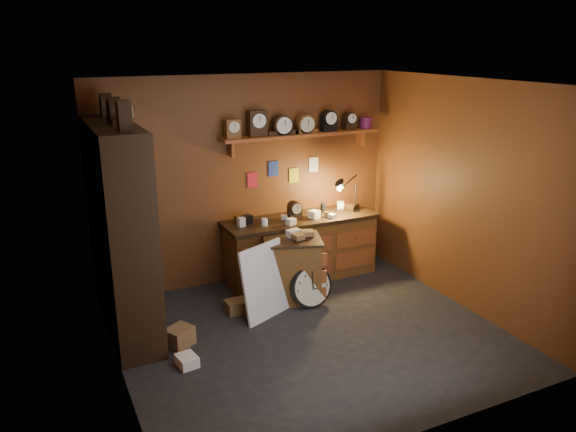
# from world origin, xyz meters

# --- Properties ---
(floor) EXTENTS (4.00, 4.00, 0.00)m
(floor) POSITION_xyz_m (0.00, 0.00, 0.00)
(floor) COLOR black
(floor) RESTS_ON ground
(room_shell) EXTENTS (4.02, 3.62, 2.71)m
(room_shell) POSITION_xyz_m (0.04, 0.11, 1.72)
(room_shell) COLOR brown
(room_shell) RESTS_ON ground
(shelving_unit) EXTENTS (0.47, 1.60, 2.58)m
(shelving_unit) POSITION_xyz_m (-1.79, 0.98, 1.25)
(shelving_unit) COLOR black
(shelving_unit) RESTS_ON ground
(workbench) EXTENTS (2.08, 0.66, 1.36)m
(workbench) POSITION_xyz_m (0.61, 1.47, 0.47)
(workbench) COLOR brown
(workbench) RESTS_ON ground
(low_cabinet) EXTENTS (0.85, 0.78, 0.89)m
(low_cabinet) POSITION_xyz_m (0.22, 0.93, 0.43)
(low_cabinet) COLOR brown
(low_cabinet) RESTS_ON ground
(big_round_clock) EXTENTS (0.53, 0.17, 0.53)m
(big_round_clock) POSITION_xyz_m (0.33, 0.63, 0.26)
(big_round_clock) COLOR black
(big_round_clock) RESTS_ON ground
(white_panel) EXTENTS (0.69, 0.44, 0.88)m
(white_panel) POSITION_xyz_m (-0.27, 0.64, 0.00)
(white_panel) COLOR silver
(white_panel) RESTS_ON ground
(mini_fridge) EXTENTS (0.51, 0.53, 0.46)m
(mini_fridge) POSITION_xyz_m (-0.02, 1.39, 0.23)
(mini_fridge) COLOR silver
(mini_fridge) RESTS_ON ground
(floor_box_a) EXTENTS (0.25, 0.22, 0.15)m
(floor_box_a) POSITION_xyz_m (-0.55, 0.87, 0.08)
(floor_box_a) COLOR brown
(floor_box_a) RESTS_ON ground
(floor_box_b) EXTENTS (0.21, 0.24, 0.11)m
(floor_box_b) POSITION_xyz_m (-1.39, -0.00, 0.05)
(floor_box_b) COLOR white
(floor_box_b) RESTS_ON ground
(floor_box_c) EXTENTS (0.35, 0.33, 0.20)m
(floor_box_c) POSITION_xyz_m (-1.36, 0.41, 0.10)
(floor_box_c) COLOR brown
(floor_box_c) RESTS_ON ground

